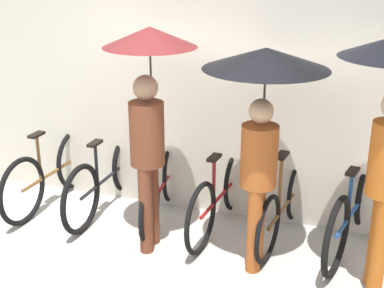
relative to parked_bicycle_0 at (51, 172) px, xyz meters
The scene contains 9 objects.
back_wall 1.89m from the parked_bicycle_0, 15.11° to the left, with size 11.50×0.12×2.41m.
parked_bicycle_0 is the anchor object (origin of this frame).
parked_bicycle_1 0.66m from the parked_bicycle_0, ahead, with size 0.44×1.81×1.05m.
parked_bicycle_2 1.31m from the parked_bicycle_0, ahead, with size 0.44×1.64×1.09m.
parked_bicycle_3 1.97m from the parked_bicycle_0, ahead, with size 0.44×1.72×0.97m.
parked_bicycle_4 2.62m from the parked_bicycle_0, ahead, with size 0.44×1.62×1.04m.
parked_bicycle_5 3.28m from the parked_bicycle_0, ahead, with size 0.55×1.81×1.01m.
pedestrian_leading 1.91m from the parked_bicycle_0, 17.64° to the right, with size 0.85×0.85×2.11m.
pedestrian_center 2.78m from the parked_bicycle_0, 10.11° to the right, with size 1.08×1.08×1.99m.
Camera 1 is at (1.62, -3.44, 2.75)m, focal length 50.00 mm.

